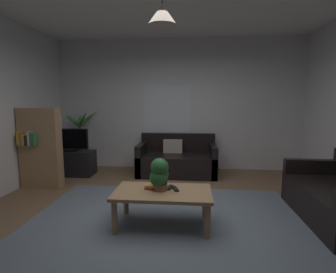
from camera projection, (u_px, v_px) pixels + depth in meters
The scene contains 16 objects.
floor at pixel (166, 222), 3.33m from camera, with size 5.39×5.34×0.02m, color brown.
rug at pixel (164, 228), 3.13m from camera, with size 3.50×2.94×0.01m, color slate.
wall_back at pixel (178, 105), 5.80m from camera, with size 5.51×0.06×2.86m, color silver.
window_pane at pixel (167, 113), 5.81m from camera, with size 1.02×0.01×1.17m, color white.
couch_under_window at pixel (177, 161), 5.45m from camera, with size 1.60×0.85×0.82m.
coffee_table at pixel (163, 196), 3.17m from camera, with size 1.17×0.65×0.44m.
book_on_table_0 at pixel (150, 188), 3.23m from camera, with size 0.11×0.09×0.02m, color #B22D2D.
book_on_table_1 at pixel (150, 186), 3.23m from camera, with size 0.12×0.08×0.03m, color gold.
remote_on_table_0 at pixel (170, 187), 3.25m from camera, with size 0.05×0.16×0.02m, color black.
remote_on_table_1 at pixel (175, 189), 3.20m from camera, with size 0.05×0.16×0.02m, color black.
potted_plant_on_table at pixel (160, 174), 3.16m from camera, with size 0.23×0.23×0.40m.
tv_stand at pixel (72, 163), 5.39m from camera, with size 0.90×0.44×0.50m, color black.
tv at pixel (70, 140), 5.30m from camera, with size 0.73×0.16×0.46m.
potted_palm_corner at pixel (81, 141), 5.82m from camera, with size 0.88×0.75×1.36m.
bookshelf_corner at pixel (40, 148), 4.57m from camera, with size 0.70×0.31×1.40m.
pendant_lamp at pixel (162, 14), 2.89m from camera, with size 0.32×0.32×0.50m.
Camera 1 is at (0.32, -3.14, 1.53)m, focal length 27.88 mm.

